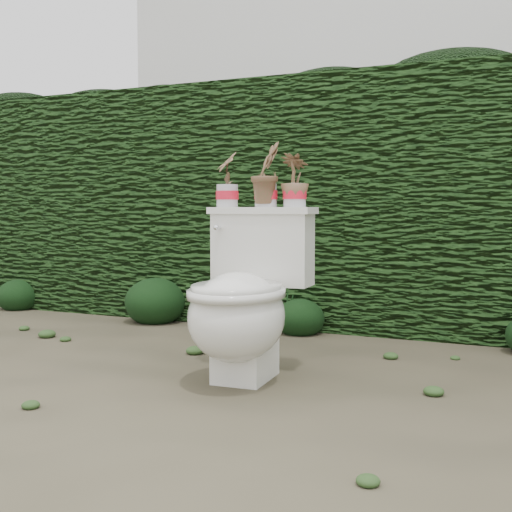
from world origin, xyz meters
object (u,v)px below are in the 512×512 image
at_px(potted_plant_right, 295,182).
at_px(toilet, 244,302).
at_px(potted_plant_left, 227,181).
at_px(potted_plant_center, 266,176).

bearing_deg(potted_plant_right, toilet, 73.48).
bearing_deg(toilet, potted_plant_left, 127.34).
relative_size(toilet, potted_plant_left, 3.08).
relative_size(potted_plant_left, potted_plant_center, 0.86).
distance_m(toilet, potted_plant_left, 0.62).
distance_m(toilet, potted_plant_right, 0.61).
xyz_separation_m(toilet, potted_plant_right, (0.15, 0.25, 0.54)).
height_order(potted_plant_left, potted_plant_right, potted_plant_left).
bearing_deg(potted_plant_left, potted_plant_right, 53.36).
relative_size(toilet, potted_plant_center, 2.63).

